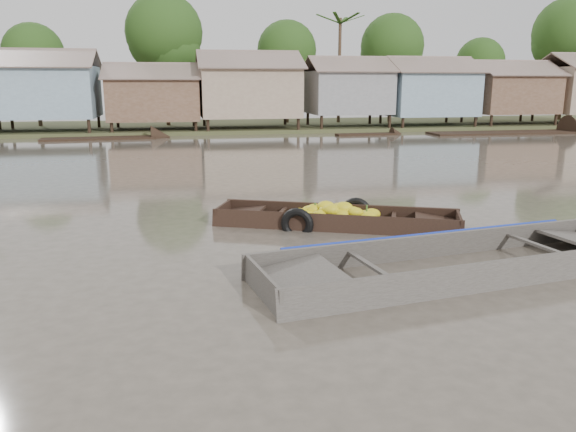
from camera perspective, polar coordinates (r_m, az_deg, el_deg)
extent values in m
plane|color=#4C453A|center=(10.13, 2.94, -5.72)|extent=(120.00, 120.00, 0.00)
cube|color=#384723|center=(42.47, -7.93, 8.86)|extent=(120.00, 12.00, 0.50)
cube|color=#7E9BAE|center=(39.63, -23.40, 11.49)|extent=(6.20, 5.20, 3.20)
cube|color=brown|center=(38.28, -24.14, 14.48)|extent=(6.60, 3.02, 1.28)
cube|color=brown|center=(41.03, -23.26, 14.41)|extent=(6.60, 3.02, 1.28)
cube|color=brown|center=(38.82, -13.45, 11.45)|extent=(5.80, 4.60, 2.70)
cube|color=brown|center=(37.57, -13.67, 14.13)|extent=(6.20, 2.67, 1.14)
cube|color=brown|center=(40.05, -13.53, 14.08)|extent=(6.20, 2.67, 1.14)
cube|color=gray|center=(39.08, -4.01, 12.45)|extent=(6.50, 5.30, 3.30)
cube|color=brown|center=(37.68, -3.78, 15.61)|extent=(6.90, 3.08, 1.31)
cube|color=brown|center=(40.52, -4.32, 15.45)|extent=(6.90, 3.08, 1.31)
cube|color=gray|center=(40.55, 6.09, 12.37)|extent=(5.40, 4.70, 2.90)
cube|color=brown|center=(39.35, 6.72, 15.10)|extent=(5.80, 2.73, 1.17)
cube|color=brown|center=(41.77, 5.64, 15.02)|extent=(5.80, 2.73, 1.17)
cube|color=#7E9BAE|center=(42.69, 13.99, 11.98)|extent=(6.00, 5.00, 3.10)
cube|color=brown|center=(41.47, 14.95, 14.66)|extent=(6.40, 2.90, 1.24)
cube|color=brown|center=(43.93, 13.38, 14.65)|extent=(6.40, 2.90, 1.24)
cube|color=brown|center=(45.79, 21.54, 11.46)|extent=(5.70, 4.90, 2.80)
cube|color=brown|center=(44.67, 22.67, 13.72)|extent=(6.10, 2.85, 1.21)
cube|color=brown|center=(46.91, 20.86, 13.81)|extent=(6.10, 2.85, 1.21)
cylinder|color=#473323|center=(44.35, -24.09, 11.20)|extent=(0.28, 0.28, 4.90)
sphere|color=#193A12|center=(44.39, -24.45, 14.80)|extent=(4.20, 4.20, 4.20)
cylinder|color=#473323|center=(42.28, -12.24, 12.94)|extent=(0.28, 0.28, 6.30)
sphere|color=#193A12|center=(42.42, -12.49, 17.80)|extent=(5.40, 5.40, 5.40)
cylinder|color=#473323|center=(44.08, -0.12, 12.56)|extent=(0.28, 0.28, 5.25)
sphere|color=#193A12|center=(44.13, -0.12, 16.46)|extent=(4.50, 4.50, 4.50)
cylinder|color=#473323|center=(45.32, 10.36, 12.60)|extent=(0.28, 0.28, 5.60)
sphere|color=#193A12|center=(45.40, 10.54, 16.63)|extent=(4.80, 4.80, 4.80)
cylinder|color=#473323|center=(49.66, 18.72, 11.57)|extent=(0.28, 0.28, 4.55)
sphere|color=#193A12|center=(49.67, 18.95, 14.56)|extent=(3.90, 3.90, 3.90)
cylinder|color=#473323|center=(52.62, 26.16, 12.14)|extent=(0.28, 0.28, 6.65)
sphere|color=#193A12|center=(52.76, 26.60, 16.24)|extent=(5.70, 5.70, 5.70)
cylinder|color=#473323|center=(44.52, 5.23, 14.29)|extent=(0.24, 0.24, 8.00)
cube|color=black|center=(13.41, 4.89, -1.29)|extent=(5.59, 3.14, 0.08)
cube|color=black|center=(13.94, 5.21, 0.22)|extent=(5.35, 2.33, 0.53)
cube|color=black|center=(12.76, 4.59, -1.01)|extent=(5.35, 2.33, 0.53)
cube|color=black|center=(13.34, 16.96, -0.92)|extent=(0.53, 1.17, 0.50)
cube|color=black|center=(13.29, 14.89, -0.56)|extent=(1.31, 1.36, 0.20)
cube|color=black|center=(13.94, -6.61, 0.19)|extent=(0.53, 1.17, 0.50)
cube|color=black|center=(13.78, -4.69, 0.35)|extent=(1.31, 1.36, 0.20)
cube|color=black|center=(13.54, -0.72, 0.34)|extent=(0.55, 1.14, 0.05)
cube|color=black|center=(13.25, 10.69, -0.19)|extent=(0.55, 1.14, 0.05)
ellipsoid|color=yellow|center=(13.19, 5.19, 0.41)|extent=(0.49, 0.42, 0.25)
ellipsoid|color=yellow|center=(13.58, 4.41, 0.49)|extent=(0.44, 0.38, 0.23)
ellipsoid|color=yellow|center=(13.25, 3.95, 0.50)|extent=(0.51, 0.44, 0.26)
ellipsoid|color=yellow|center=(13.25, 1.59, -0.01)|extent=(0.54, 0.47, 0.28)
ellipsoid|color=yellow|center=(13.37, 5.12, 0.89)|extent=(0.42, 0.36, 0.22)
ellipsoid|color=yellow|center=(13.55, 7.78, 0.08)|extent=(0.47, 0.41, 0.25)
ellipsoid|color=yellow|center=(13.22, 1.99, -0.02)|extent=(0.48, 0.42, 0.25)
ellipsoid|color=yellow|center=(13.23, 5.62, 0.83)|extent=(0.56, 0.48, 0.29)
ellipsoid|color=yellow|center=(13.21, 6.48, 0.42)|extent=(0.50, 0.43, 0.26)
ellipsoid|color=yellow|center=(13.15, 4.45, 0.63)|extent=(0.52, 0.45, 0.27)
ellipsoid|color=yellow|center=(13.12, 5.62, 0.12)|extent=(0.47, 0.41, 0.25)
ellipsoid|color=yellow|center=(13.09, 6.88, 0.38)|extent=(0.43, 0.37, 0.22)
ellipsoid|color=yellow|center=(13.41, 1.29, 0.19)|extent=(0.55, 0.47, 0.28)
ellipsoid|color=yellow|center=(13.43, 0.91, -0.17)|extent=(0.42, 0.36, 0.22)
ellipsoid|color=yellow|center=(13.43, 4.77, 0.62)|extent=(0.52, 0.45, 0.27)
ellipsoid|color=yellow|center=(13.46, 4.01, 0.59)|extent=(0.48, 0.41, 0.25)
ellipsoid|color=yellow|center=(13.59, 1.06, 0.28)|extent=(0.50, 0.43, 0.26)
ellipsoid|color=yellow|center=(13.43, 2.76, 0.66)|extent=(0.55, 0.47, 0.28)
ellipsoid|color=yellow|center=(13.15, 1.64, -0.29)|extent=(0.54, 0.46, 0.28)
ellipsoid|color=yellow|center=(13.16, 0.90, -0.56)|extent=(0.43, 0.37, 0.22)
ellipsoid|color=yellow|center=(12.93, 9.00, -0.77)|extent=(0.45, 0.39, 0.23)
ellipsoid|color=yellow|center=(13.10, 3.24, 0.13)|extent=(0.42, 0.36, 0.22)
ellipsoid|color=yellow|center=(13.63, 3.88, 0.72)|extent=(0.43, 0.37, 0.22)
ellipsoid|color=yellow|center=(13.47, 8.46, 0.18)|extent=(0.53, 0.46, 0.28)
ellipsoid|color=yellow|center=(13.15, 1.85, -0.37)|extent=(0.53, 0.45, 0.27)
ellipsoid|color=yellow|center=(13.12, 8.16, -0.09)|extent=(0.50, 0.43, 0.26)
ellipsoid|color=yellow|center=(13.00, 5.17, -0.47)|extent=(0.44, 0.38, 0.23)
ellipsoid|color=yellow|center=(13.64, 6.17, 0.34)|extent=(0.47, 0.40, 0.24)
ellipsoid|color=yellow|center=(13.46, 2.22, 0.58)|extent=(0.47, 0.40, 0.24)
ellipsoid|color=yellow|center=(13.36, 3.83, 0.99)|extent=(0.52, 0.44, 0.27)
ellipsoid|color=yellow|center=(13.67, 6.35, 0.31)|extent=(0.45, 0.39, 0.23)
ellipsoid|color=yellow|center=(13.52, 4.33, 0.59)|extent=(0.48, 0.42, 0.25)
cylinder|color=#3F6626|center=(13.35, 2.77, 0.97)|extent=(0.04, 0.04, 0.18)
cylinder|color=#3F6626|center=(13.26, 5.81, 0.83)|extent=(0.04, 0.04, 0.18)
cylinder|color=#3F6626|center=(13.23, 8.00, 0.73)|extent=(0.04, 0.04, 0.18)
torus|color=black|center=(13.98, 6.90, 0.30)|extent=(0.79, 0.47, 0.78)
torus|color=black|center=(12.80, 0.94, -0.83)|extent=(0.77, 0.46, 0.76)
cube|color=#3D3833|center=(10.60, 17.07, -5.89)|extent=(7.61, 2.73, 0.08)
cube|color=#3D3833|center=(11.22, 14.39, -3.22)|extent=(7.55, 1.33, 0.61)
cube|color=#3D3833|center=(9.85, 20.34, -6.00)|extent=(7.55, 1.33, 0.61)
cube|color=#3D3833|center=(8.87, -2.66, -7.29)|extent=(0.35, 1.85, 0.58)
cube|color=#3D3833|center=(9.04, 1.28, -6.37)|extent=(1.52, 1.78, 0.24)
cube|color=#3D3833|center=(9.55, 8.59, -5.13)|extent=(0.37, 1.78, 0.05)
cube|color=#3D3833|center=(11.62, 24.27, -2.82)|extent=(0.37, 1.78, 0.05)
cube|color=#665E54|center=(10.59, 17.08, -5.65)|extent=(5.82, 2.31, 0.02)
cube|color=#1029A9|center=(11.21, 14.29, -2.00)|extent=(6.09, 1.04, 0.15)
torus|color=olive|center=(11.66, 25.94, -4.55)|extent=(0.43, 0.43, 0.06)
torus|color=olive|center=(11.65, 25.96, -4.36)|extent=(0.34, 0.34, 0.06)
cube|color=black|center=(35.36, -18.63, 7.30)|extent=(6.60, 1.86, 0.35)
cube|color=black|center=(40.00, 21.07, 7.74)|extent=(10.08, 2.28, 0.35)
cube|color=black|center=(36.55, 7.91, 8.05)|extent=(3.94, 1.06, 0.35)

